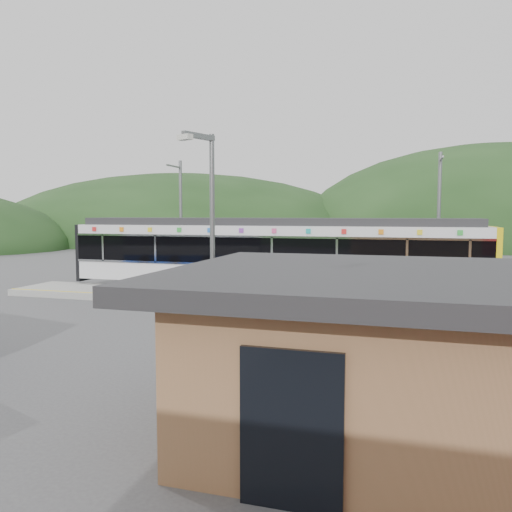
# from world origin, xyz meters

# --- Properties ---
(ground) EXTENTS (120.00, 120.00, 0.00)m
(ground) POSITION_xyz_m (0.00, 0.00, 0.00)
(ground) COLOR #4C4C4F
(ground) RESTS_ON ground
(hills) EXTENTS (146.00, 149.00, 26.00)m
(hills) POSITION_xyz_m (6.19, 5.29, 0.00)
(hills) COLOR #1E3D19
(hills) RESTS_ON ground
(platform) EXTENTS (26.00, 3.20, 0.30)m
(platform) POSITION_xyz_m (0.00, 3.30, 0.15)
(platform) COLOR #9E9E99
(platform) RESTS_ON ground
(yellow_line) EXTENTS (26.00, 0.10, 0.01)m
(yellow_line) POSITION_xyz_m (0.00, 2.00, 0.30)
(yellow_line) COLOR yellow
(yellow_line) RESTS_ON platform
(train) EXTENTS (20.44, 3.01, 3.74)m
(train) POSITION_xyz_m (-0.97, 6.00, 2.06)
(train) COLOR black
(train) RESTS_ON ground
(catenary_mast_west) EXTENTS (0.18, 1.80, 7.00)m
(catenary_mast_west) POSITION_xyz_m (-7.00, 8.56, 3.65)
(catenary_mast_west) COLOR slate
(catenary_mast_west) RESTS_ON ground
(catenary_mast_east) EXTENTS (0.18, 1.80, 7.00)m
(catenary_mast_east) POSITION_xyz_m (7.00, 8.56, 3.65)
(catenary_mast_east) COLOR slate
(catenary_mast_east) RESTS_ON ground
(station_shelter) EXTENTS (9.20, 6.20, 3.00)m
(station_shelter) POSITION_xyz_m (6.00, -9.01, 1.55)
(station_shelter) COLOR olive
(station_shelter) RESTS_ON ground
(lamp_post) EXTENTS (0.47, 1.08, 5.84)m
(lamp_post) POSITION_xyz_m (0.96, -6.75, 3.49)
(lamp_post) COLOR slate
(lamp_post) RESTS_ON ground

